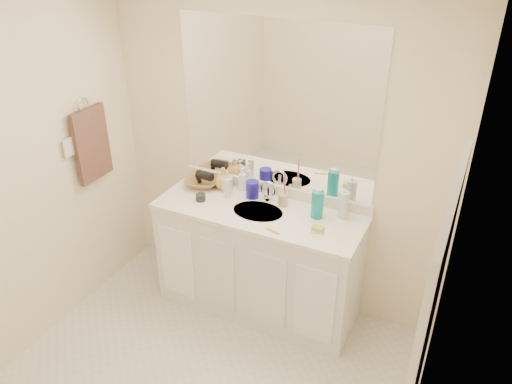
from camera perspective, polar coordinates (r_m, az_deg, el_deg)
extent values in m
cube|color=white|center=(2.21, -11.84, 20.21)|extent=(2.60, 2.60, 0.02)
cube|color=#FEEDC7|center=(3.65, 2.24, 4.28)|extent=(2.60, 0.02, 2.40)
cube|color=#FEEDC7|center=(3.49, -27.19, -0.28)|extent=(0.02, 2.60, 2.40)
cube|color=#FEEDC7|center=(2.31, 19.43, -14.09)|extent=(0.02, 2.60, 2.40)
cube|color=white|center=(3.82, 0.33, -7.92)|extent=(1.50, 0.55, 0.85)
cube|color=white|center=(3.58, 0.35, -2.25)|extent=(1.52, 0.57, 0.03)
cube|color=white|center=(3.76, 2.06, 0.30)|extent=(1.52, 0.03, 0.08)
cylinder|color=#BBB2A3|center=(3.56, 0.21, -2.36)|extent=(0.37, 0.37, 0.02)
cylinder|color=silver|center=(3.67, 1.43, -0.16)|extent=(0.02, 0.02, 0.11)
cube|color=white|center=(3.51, 2.31, 9.60)|extent=(1.48, 0.01, 1.20)
cylinder|color=#1E169B|center=(3.70, -0.42, 0.31)|extent=(0.12, 0.12, 0.13)
cylinder|color=tan|center=(3.61, 3.11, -0.91)|extent=(0.08, 0.08, 0.09)
cylinder|color=#FF437C|center=(3.55, 3.30, 0.51)|extent=(0.02, 0.04, 0.21)
cylinder|color=#0C908F|center=(3.47, 7.02, -1.41)|extent=(0.09, 0.09, 0.20)
cylinder|color=silver|center=(3.49, 9.96, -1.44)|extent=(0.07, 0.07, 0.20)
cube|color=silver|center=(3.36, 7.06, -4.41)|extent=(0.11, 0.10, 0.01)
cube|color=#A4CB31|center=(3.35, 7.08, -4.13)|extent=(0.07, 0.06, 0.03)
cube|color=orange|center=(3.33, 1.99, -4.52)|extent=(0.11, 0.05, 0.00)
cylinder|color=black|center=(3.70, -6.34, -0.60)|extent=(0.09, 0.09, 0.05)
cylinder|color=silver|center=(3.70, -3.25, 0.43)|extent=(0.06, 0.06, 0.15)
imported|color=white|center=(3.80, -1.55, 1.49)|extent=(0.07, 0.07, 0.18)
imported|color=beige|center=(3.79, -3.30, 1.28)|extent=(0.10, 0.10, 0.16)
imported|color=tan|center=(3.82, -3.73, 1.57)|extent=(0.15, 0.15, 0.18)
imported|color=olive|center=(3.91, -6.09, 1.20)|extent=(0.33, 0.33, 0.07)
cylinder|color=black|center=(3.87, -5.88, 1.89)|extent=(0.14, 0.08, 0.07)
torus|color=silver|center=(3.80, -19.17, 9.38)|extent=(0.01, 0.11, 0.11)
cube|color=#35231C|center=(3.88, -18.26, 5.18)|extent=(0.04, 0.32, 0.55)
cube|color=white|center=(3.75, -20.65, 4.79)|extent=(0.01, 0.08, 0.13)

